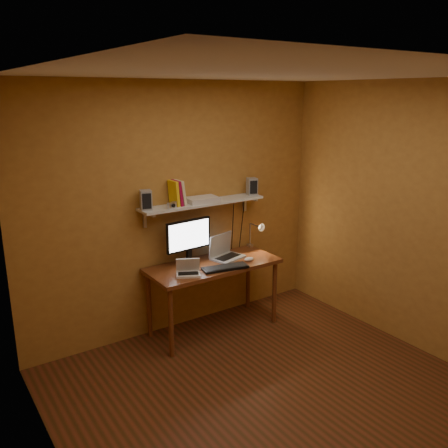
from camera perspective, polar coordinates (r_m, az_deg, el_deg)
room at (r=3.68m, az=6.59°, el=-3.10°), size 3.44×3.24×2.64m
desk at (r=4.99m, az=-1.27°, el=-5.70°), size 1.40×0.60×0.75m
wall_shelf at (r=4.94m, az=-2.54°, el=2.51°), size 1.40×0.25×0.21m
monitor at (r=4.89m, az=-4.26°, el=-1.84°), size 0.52×0.24×0.47m
laptop at (r=5.11m, az=0.05°, el=-3.34°), size 0.39×0.33×0.26m
netbook at (r=4.66m, az=-4.34°, el=-5.54°), size 0.28×0.25×0.17m
keyboard at (r=4.81m, az=0.14°, el=-5.28°), size 0.49×0.24×0.03m
mouse at (r=5.03m, az=3.02°, el=-4.24°), size 0.12×0.09×0.04m
desk_lamp at (r=5.36m, az=3.92°, el=-0.92°), size 0.09×0.23×0.38m
speaker_left at (r=4.63m, az=-9.38°, el=2.86°), size 0.13×0.13×0.19m
speaker_right at (r=5.28m, az=3.38°, el=4.54°), size 0.13×0.13×0.19m
books at (r=4.78m, az=-5.68°, el=3.75°), size 0.13×0.17×0.25m
shelf_camera at (r=4.67m, az=-6.28°, el=2.25°), size 0.11×0.07×0.06m
router at (r=4.91m, az=-2.65°, el=2.94°), size 0.34×0.24×0.05m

